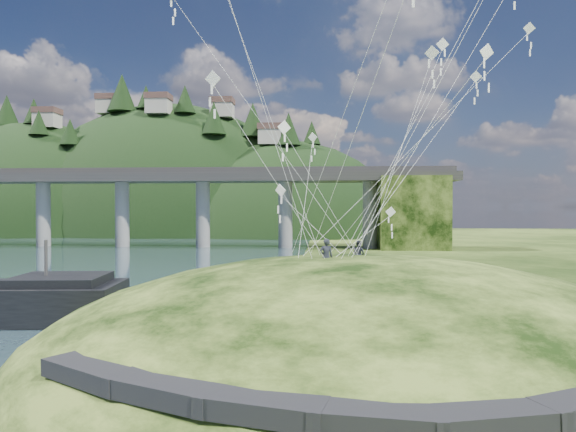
{
  "coord_description": "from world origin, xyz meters",
  "views": [
    {
      "loc": [
        6.16,
        -24.56,
        7.53
      ],
      "look_at": [
        4.0,
        6.0,
        7.0
      ],
      "focal_mm": 32.0,
      "sensor_mm": 36.0,
      "label": 1
    }
  ],
  "objects": [
    {
      "name": "ground",
      "position": [
        0.0,
        0.0,
        0.0
      ],
      "size": [
        320.0,
        320.0,
        0.0
      ],
      "primitive_type": "plane",
      "color": "black",
      "rests_on": "ground"
    },
    {
      "name": "grass_hill",
      "position": [
        8.0,
        2.0,
        -1.5
      ],
      "size": [
        36.0,
        32.0,
        13.0
      ],
      "color": "black",
      "rests_on": "ground"
    },
    {
      "name": "footpath",
      "position": [
        7.46,
        -9.74,
        2.08
      ],
      "size": [
        22.29,
        5.84,
        0.83
      ],
      "color": "black",
      "rests_on": "ground"
    },
    {
      "name": "bridge",
      "position": [
        -26.46,
        70.07,
        9.7
      ],
      "size": [
        160.0,
        11.0,
        15.0
      ],
      "color": "#2D2B2B",
      "rests_on": "ground"
    },
    {
      "name": "far_ridge",
      "position": [
        -43.58,
        122.17,
        -7.44
      ],
      "size": [
        153.0,
        70.0,
        94.5
      ],
      "color": "black",
      "rests_on": "ground"
    },
    {
      "name": "wooden_dock",
      "position": [
        -3.49,
        8.36,
        0.38
      ],
      "size": [
        12.02,
        2.38,
        0.85
      ],
      "color": "#341D15",
      "rests_on": "ground"
    },
    {
      "name": "kite_flyers",
      "position": [
        7.17,
        2.6,
        5.82
      ],
      "size": [
        2.6,
        2.42,
        1.89
      ],
      "color": "#23252E",
      "rests_on": "ground"
    },
    {
      "name": "kite_swarm",
      "position": [
        8.88,
        3.49,
        17.89
      ],
      "size": [
        21.28,
        17.48,
        21.46
      ],
      "color": "white",
      "rests_on": "ground"
    }
  ]
}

